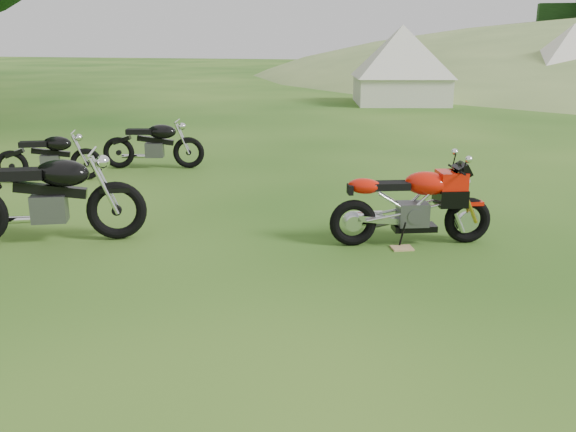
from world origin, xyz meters
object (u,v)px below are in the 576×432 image
(vintage_moto_d, at_px, (153,143))
(tent_mid, at_px, (571,61))
(vintage_moto_b, at_px, (46,195))
(sport_motorcycle, at_px, (412,199))
(tent_left, at_px, (401,65))
(vintage_moto_a, at_px, (48,155))
(plywood_board, at_px, (402,248))

(vintage_moto_d, xyz_separation_m, tent_mid, (9.58, 17.05, 0.90))
(vintage_moto_b, height_order, tent_mid, tent_mid)
(sport_motorcycle, height_order, tent_left, tent_left)
(vintage_moto_a, xyz_separation_m, vintage_moto_d, (1.21, 1.40, 0.03))
(plywood_board, distance_m, vintage_moto_d, 5.94)
(vintage_moto_d, bearing_deg, plywood_board, -51.20)
(sport_motorcycle, bearing_deg, vintage_moto_a, 143.39)
(tent_left, bearing_deg, vintage_moto_a, -121.13)
(vintage_moto_a, bearing_deg, vintage_moto_d, 24.68)
(vintage_moto_b, bearing_deg, sport_motorcycle, -9.58)
(plywood_board, distance_m, vintage_moto_a, 6.35)
(vintage_moto_a, distance_m, tent_mid, 21.40)
(plywood_board, height_order, tent_mid, tent_mid)
(vintage_moto_a, height_order, tent_left, tent_left)
(vintage_moto_a, height_order, vintage_moto_b, vintage_moto_b)
(plywood_board, xyz_separation_m, vintage_moto_a, (-5.96, 2.13, 0.43))
(vintage_moto_a, xyz_separation_m, tent_mid, (10.79, 18.46, 0.93))
(vintage_moto_a, xyz_separation_m, vintage_moto_b, (1.95, -2.90, 0.14))
(plywood_board, xyz_separation_m, vintage_moto_d, (-4.75, 3.53, 0.46))
(vintage_moto_a, height_order, tent_mid, tent_mid)
(vintage_moto_a, bearing_deg, tent_mid, 35.14)
(sport_motorcycle, relative_size, vintage_moto_d, 1.01)
(sport_motorcycle, distance_m, plywood_board, 0.57)
(vintage_moto_b, relative_size, tent_left, 0.70)
(sport_motorcycle, relative_size, vintage_moto_a, 1.09)
(vintage_moto_a, xyz_separation_m, tent_left, (4.58, 14.24, 0.90))
(vintage_moto_d, xyz_separation_m, tent_left, (3.37, 12.84, 0.87))
(sport_motorcycle, xyz_separation_m, tent_left, (-1.45, 16.16, 0.80))
(vintage_moto_d, height_order, tent_mid, tent_mid)
(sport_motorcycle, bearing_deg, tent_left, 76.18)
(vintage_moto_b, distance_m, tent_left, 17.36)
(tent_mid, bearing_deg, sport_motorcycle, -114.35)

